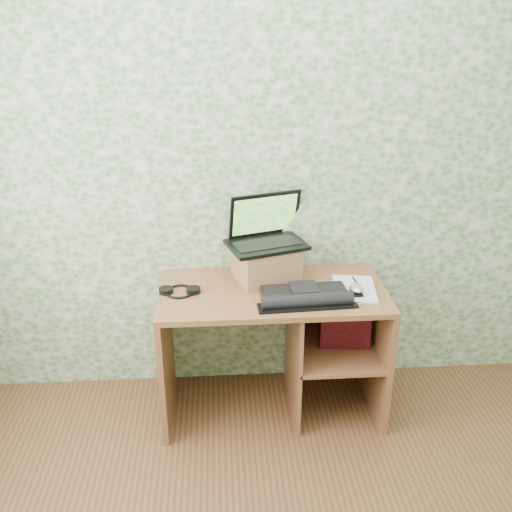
{
  "coord_description": "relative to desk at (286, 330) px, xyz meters",
  "views": [
    {
      "loc": [
        -0.28,
        -1.23,
        2.13
      ],
      "look_at": [
        -0.09,
        1.39,
        0.97
      ],
      "focal_mm": 40.0,
      "sensor_mm": 36.0,
      "label": 1
    }
  ],
  "objects": [
    {
      "name": "wall_back",
      "position": [
        -0.08,
        0.28,
        0.82
      ],
      "size": [
        3.5,
        0.0,
        3.5
      ],
      "primitive_type": "plane",
      "rotation": [
        1.57,
        0.0,
        0.0
      ],
      "color": "silver",
      "rests_on": "ground"
    },
    {
      "name": "desk",
      "position": [
        0.0,
        0.0,
        0.0
      ],
      "size": [
        1.2,
        0.6,
        0.75
      ],
      "color": "brown",
      "rests_on": "floor"
    },
    {
      "name": "riser",
      "position": [
        -0.1,
        0.12,
        0.36
      ],
      "size": [
        0.38,
        0.35,
        0.19
      ],
      "primitive_type": "cube",
      "rotation": [
        0.0,
        0.0,
        0.31
      ],
      "color": "olive",
      "rests_on": "desk"
    },
    {
      "name": "laptop",
      "position": [
        -0.1,
        0.16,
        0.52
      ],
      "size": [
        0.47,
        0.4,
        0.27
      ],
      "rotation": [
        0.0,
        0.0,
        0.31
      ],
      "color": "black",
      "rests_on": "riser"
    },
    {
      "name": "keyboard",
      "position": [
        0.08,
        -0.16,
        0.29
      ],
      "size": [
        0.51,
        0.28,
        0.07
      ],
      "rotation": [
        0.0,
        0.0,
        0.06
      ],
      "color": "black",
      "rests_on": "desk"
    },
    {
      "name": "headphones",
      "position": [
        -0.57,
        -0.02,
        0.28
      ],
      "size": [
        0.22,
        0.16,
        0.03
      ],
      "rotation": [
        0.0,
        0.0,
        -0.05
      ],
      "color": "black",
      "rests_on": "desk"
    },
    {
      "name": "notepad",
      "position": [
        0.35,
        -0.06,
        0.28
      ],
      "size": [
        0.25,
        0.33,
        0.01
      ],
      "primitive_type": "cube",
      "rotation": [
        0.0,
        0.0,
        -0.13
      ],
      "color": "silver",
      "rests_on": "desk"
    },
    {
      "name": "mouse",
      "position": [
        0.35,
        -0.12,
        0.3
      ],
      "size": [
        0.07,
        0.11,
        0.04
      ],
      "primitive_type": "ellipsoid",
      "rotation": [
        0.0,
        0.0,
        -0.02
      ],
      "color": "silver",
      "rests_on": "notepad"
    },
    {
      "name": "pen",
      "position": [
        0.37,
        -0.01,
        0.29
      ],
      "size": [
        0.02,
        0.14,
        0.01
      ],
      "primitive_type": "cylinder",
      "rotation": [
        1.57,
        0.0,
        0.09
      ],
      "color": "black",
      "rests_on": "notepad"
    },
    {
      "name": "red_box",
      "position": [
        0.32,
        -0.03,
        0.07
      ],
      "size": [
        0.28,
        0.11,
        0.33
      ],
      "primitive_type": "cube",
      "rotation": [
        0.0,
        0.0,
        -0.09
      ],
      "color": "maroon",
      "rests_on": "desk"
    }
  ]
}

